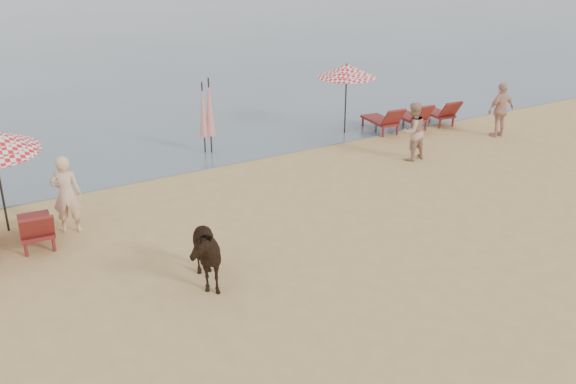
{
  "coord_description": "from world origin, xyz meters",
  "views": [
    {
      "loc": [
        -6.79,
        -6.58,
        6.69
      ],
      "look_at": [
        0.0,
        5.0,
        1.1
      ],
      "focal_mm": 40.0,
      "sensor_mm": 36.0,
      "label": 1
    }
  ],
  "objects_px": {
    "beachgoer_right_b": "(501,110)",
    "umbrella_open_right": "(347,71)",
    "umbrella_closed_left": "(203,110)",
    "beachgoer_left": "(67,194)",
    "cow": "(200,252)",
    "beachgoer_right_a": "(413,131)",
    "lounger_cluster_right": "(412,116)",
    "umbrella_closed_right": "(210,107)"
  },
  "relations": [
    {
      "from": "beachgoer_right_b",
      "to": "umbrella_open_right",
      "type": "bearing_deg",
      "value": -31.81
    },
    {
      "from": "umbrella_closed_left",
      "to": "beachgoer_left",
      "type": "relative_size",
      "value": 1.21
    },
    {
      "from": "umbrella_closed_left",
      "to": "umbrella_open_right",
      "type": "bearing_deg",
      "value": -5.94
    },
    {
      "from": "cow",
      "to": "beachgoer_right_a",
      "type": "bearing_deg",
      "value": 31.36
    },
    {
      "from": "umbrella_closed_left",
      "to": "beachgoer_right_a",
      "type": "distance_m",
      "value": 6.48
    },
    {
      "from": "umbrella_open_right",
      "to": "beachgoer_left",
      "type": "distance_m",
      "value": 10.56
    },
    {
      "from": "lounger_cluster_right",
      "to": "cow",
      "type": "bearing_deg",
      "value": -144.76
    },
    {
      "from": "umbrella_closed_left",
      "to": "cow",
      "type": "xyz_separation_m",
      "value": [
        -3.29,
        -7.36,
        -0.7
      ]
    },
    {
      "from": "lounger_cluster_right",
      "to": "umbrella_closed_left",
      "type": "height_order",
      "value": "umbrella_closed_left"
    },
    {
      "from": "lounger_cluster_right",
      "to": "beachgoer_right_b",
      "type": "bearing_deg",
      "value": -42.72
    },
    {
      "from": "beachgoer_right_b",
      "to": "beachgoer_left",
      "type": "bearing_deg",
      "value": 2.53
    },
    {
      "from": "umbrella_open_right",
      "to": "umbrella_closed_right",
      "type": "distance_m",
      "value": 4.91
    },
    {
      "from": "umbrella_open_right",
      "to": "umbrella_closed_left",
      "type": "relative_size",
      "value": 1.07
    },
    {
      "from": "lounger_cluster_right",
      "to": "umbrella_closed_left",
      "type": "xyz_separation_m",
      "value": [
        -7.43,
        1.24,
        0.94
      ]
    },
    {
      "from": "beachgoer_left",
      "to": "beachgoer_right_b",
      "type": "height_order",
      "value": "beachgoer_left"
    },
    {
      "from": "umbrella_open_right",
      "to": "beachgoer_right_b",
      "type": "distance_m",
      "value": 5.4
    },
    {
      "from": "cow",
      "to": "beachgoer_right_a",
      "type": "xyz_separation_m",
      "value": [
        8.54,
        3.61,
        0.19
      ]
    },
    {
      "from": "umbrella_open_right",
      "to": "cow",
      "type": "xyz_separation_m",
      "value": [
        -8.31,
        -6.83,
        -1.49
      ]
    },
    {
      "from": "umbrella_closed_left",
      "to": "beachgoer_right_b",
      "type": "height_order",
      "value": "umbrella_closed_left"
    },
    {
      "from": "cow",
      "to": "beachgoer_right_a",
      "type": "relative_size",
      "value": 0.93
    },
    {
      "from": "umbrella_closed_right",
      "to": "beachgoer_right_b",
      "type": "relative_size",
      "value": 1.3
    },
    {
      "from": "umbrella_open_right",
      "to": "umbrella_closed_left",
      "type": "distance_m",
      "value": 5.11
    },
    {
      "from": "lounger_cluster_right",
      "to": "beachgoer_right_a",
      "type": "relative_size",
      "value": 1.81
    },
    {
      "from": "umbrella_closed_right",
      "to": "beachgoer_left",
      "type": "relative_size",
      "value": 1.28
    },
    {
      "from": "umbrella_closed_left",
      "to": "beachgoer_right_b",
      "type": "xyz_separation_m",
      "value": [
        9.39,
        -3.43,
        -0.48
      ]
    },
    {
      "from": "umbrella_open_right",
      "to": "beachgoer_right_a",
      "type": "height_order",
      "value": "umbrella_open_right"
    },
    {
      "from": "umbrella_open_right",
      "to": "beachgoer_right_a",
      "type": "xyz_separation_m",
      "value": [
        0.23,
        -3.23,
        -1.3
      ]
    },
    {
      "from": "beachgoer_left",
      "to": "beachgoer_right_a",
      "type": "xyz_separation_m",
      "value": [
        10.25,
        -0.16,
        -0.05
      ]
    },
    {
      "from": "umbrella_closed_left",
      "to": "beachgoer_left",
      "type": "xyz_separation_m",
      "value": [
        -5.0,
        -3.59,
        -0.47
      ]
    },
    {
      "from": "beachgoer_right_a",
      "to": "umbrella_closed_left",
      "type": "bearing_deg",
      "value": -39.23
    },
    {
      "from": "beachgoer_right_a",
      "to": "beachgoer_right_b",
      "type": "bearing_deg",
      "value": -179.34
    },
    {
      "from": "lounger_cluster_right",
      "to": "umbrella_open_right",
      "type": "relative_size",
      "value": 1.33
    },
    {
      "from": "beachgoer_left",
      "to": "beachgoer_right_a",
      "type": "bearing_deg",
      "value": -157.19
    },
    {
      "from": "beachgoer_right_a",
      "to": "umbrella_closed_right",
      "type": "bearing_deg",
      "value": -39.58
    },
    {
      "from": "umbrella_open_right",
      "to": "beachgoer_left",
      "type": "relative_size",
      "value": 1.29
    },
    {
      "from": "umbrella_closed_left",
      "to": "beachgoer_right_b",
      "type": "bearing_deg",
      "value": -20.1
    },
    {
      "from": "cow",
      "to": "beachgoer_right_b",
      "type": "bearing_deg",
      "value": 25.67
    },
    {
      "from": "lounger_cluster_right",
      "to": "umbrella_open_right",
      "type": "xyz_separation_m",
      "value": [
        -2.41,
        0.72,
        1.72
      ]
    },
    {
      "from": "cow",
      "to": "lounger_cluster_right",
      "type": "bearing_deg",
      "value": 38.17
    },
    {
      "from": "umbrella_closed_left",
      "to": "beachgoer_left",
      "type": "bearing_deg",
      "value": -144.33
    },
    {
      "from": "umbrella_closed_right",
      "to": "cow",
      "type": "height_order",
      "value": "umbrella_closed_right"
    },
    {
      "from": "beachgoer_right_b",
      "to": "lounger_cluster_right",
      "type": "bearing_deg",
      "value": -46.37
    }
  ]
}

